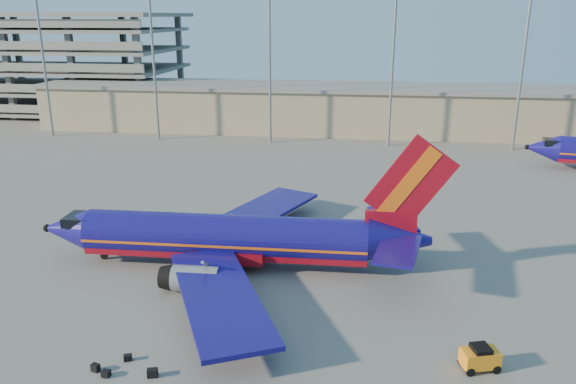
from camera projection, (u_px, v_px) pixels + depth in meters
name	position (u px, v px, depth m)	size (l,w,h in m)	color
ground	(243.00, 249.00, 52.49)	(220.00, 220.00, 0.00)	slate
terminal_building	(360.00, 108.00, 104.72)	(122.00, 16.00, 8.50)	#9C896B
parking_garage	(42.00, 58.00, 126.89)	(62.00, 32.00, 21.40)	slate
light_mast_row	(331.00, 37.00, 90.04)	(101.60, 1.60, 28.65)	gray
aircraft_main	(235.00, 238.00, 48.32)	(35.60, 34.27, 12.06)	navy
baggage_tug	(480.00, 357.00, 34.45)	(2.54, 1.93, 1.62)	orange
luggage_pile	(125.00, 369.00, 34.34)	(4.33, 2.24, 0.53)	black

